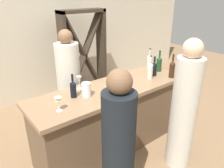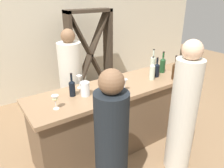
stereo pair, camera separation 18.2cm
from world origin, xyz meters
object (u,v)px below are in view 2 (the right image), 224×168
wine_bottle_far_right_olive_green (163,65)px  wine_glass_near_left (125,83)px  wine_bottle_center_near_black (157,69)px  wine_glass_near_right (79,79)px  person_server_behind (72,88)px  wine_rack (90,55)px  water_pitcher (85,89)px  wine_glass_near_center (55,99)px  wine_bottle_leftmost_near_black (72,87)px  person_center_guest (183,113)px  wine_bottle_rightmost_clear_pale (153,63)px  wine_bottle_second_right_amber_brown (175,70)px  person_left_guest (111,149)px  wine_bottle_second_left_clear_pale (152,71)px

wine_bottle_far_right_olive_green → wine_glass_near_left: size_ratio=2.07×
wine_bottle_center_near_black → wine_glass_near_right: 1.11m
wine_glass_near_left → person_server_behind: (-0.35, 0.81, -0.28)m
wine_bottle_center_near_black → wine_glass_near_right: size_ratio=1.70×
wine_rack → water_pitcher: bearing=-120.5°
wine_glass_near_center → water_pitcher: (0.40, 0.11, -0.03)m
wine_bottle_leftmost_near_black → wine_glass_near_center: 0.33m
wine_rack → wine_glass_near_center: bearing=-127.9°
wine_bottle_leftmost_near_black → person_center_guest: 1.31m
wine_glass_near_left → wine_bottle_rightmost_clear_pale: bearing=23.5°
wine_bottle_second_right_amber_brown → wine_glass_near_right: bearing=159.0°
wine_bottle_center_near_black → wine_bottle_second_right_amber_brown: 0.25m
wine_rack → wine_glass_near_center: 2.25m
wine_bottle_second_right_amber_brown → wine_glass_near_center: size_ratio=2.18×
wine_bottle_center_near_black → person_left_guest: 1.48m
wine_bottle_leftmost_near_black → wine_bottle_second_left_clear_pale: bearing=-7.5°
wine_bottle_far_right_olive_green → wine_glass_near_right: (-1.28, 0.18, -0.00)m
person_center_guest → wine_bottle_far_right_olive_green: bearing=-12.0°
water_pitcher → person_left_guest: size_ratio=0.11×
wine_bottle_second_left_clear_pale → wine_bottle_far_right_olive_green: (0.33, 0.12, -0.00)m
wine_bottle_rightmost_clear_pale → wine_bottle_far_right_olive_green: bearing=-66.1°
wine_bottle_center_near_black → person_center_guest: bearing=-110.9°
wine_bottle_leftmost_near_black → person_left_guest: 0.87m
wine_bottle_rightmost_clear_pale → person_left_guest: bearing=-146.2°
wine_bottle_second_right_amber_brown → wine_bottle_rightmost_clear_pale: wine_bottle_second_right_amber_brown is taller
wine_rack → wine_bottle_rightmost_clear_pale: size_ratio=5.18×
wine_bottle_leftmost_near_black → wine_bottle_second_right_amber_brown: wine_bottle_second_right_amber_brown is taller
wine_bottle_leftmost_near_black → wine_glass_near_center: bearing=-145.8°
wine_bottle_leftmost_near_black → wine_glass_near_center: size_ratio=1.82×
wine_bottle_rightmost_clear_pale → wine_bottle_second_right_amber_brown: bearing=-90.0°
person_center_guest → person_left_guest: bearing=107.2°
wine_bottle_second_right_amber_brown → person_server_behind: bearing=142.3°
wine_bottle_center_near_black → wine_bottle_rightmost_clear_pale: (0.14, 0.22, 0.02)m
wine_glass_near_center → person_left_guest: bearing=-66.5°
wine_bottle_leftmost_near_black → wine_bottle_rightmost_clear_pale: bearing=4.8°
wine_bottle_leftmost_near_black → wine_bottle_far_right_olive_green: 1.46m
wine_rack → wine_bottle_second_right_amber_brown: size_ratio=5.13×
wine_glass_near_center → wine_bottle_center_near_black: bearing=3.0°
wine_bottle_center_near_black → wine_bottle_far_right_olive_green: bearing=21.9°
wine_rack → wine_glass_near_right: 1.71m
wine_bottle_center_near_black → wine_glass_near_left: wine_bottle_center_near_black is taller
wine_rack → wine_bottle_far_right_olive_green: 1.65m
wine_bottle_center_near_black → wine_bottle_rightmost_clear_pale: 0.26m
wine_bottle_second_right_amber_brown → person_left_guest: (-1.39, -0.50, -0.34)m
person_server_behind → person_left_guest: bearing=11.3°
wine_bottle_far_right_olive_green → wine_glass_near_center: wine_bottle_far_right_olive_green is taller
wine_glass_near_right → person_server_behind: 0.51m
wine_bottle_far_right_olive_green → water_pitcher: (-1.33, -0.05, -0.04)m
wine_bottle_leftmost_near_black → wine_bottle_second_left_clear_pale: wine_bottle_second_left_clear_pale is taller
wine_glass_near_center → wine_glass_near_left: bearing=-3.3°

